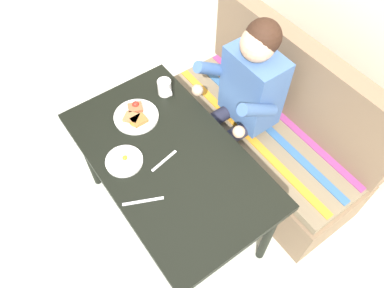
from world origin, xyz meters
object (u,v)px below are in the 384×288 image
(plate_eggs, at_px, (124,161))
(knife, at_px, (143,201))
(couch, at_px, (266,134))
(fork, at_px, (164,161))
(table, at_px, (169,165))
(person, at_px, (243,94))
(plate_breakfast, at_px, (136,116))
(coffee_mug, at_px, (165,87))

(plate_eggs, bearing_deg, knife, -9.16)
(couch, relative_size, fork, 8.47)
(table, bearing_deg, person, 99.76)
(table, height_order, plate_breakfast, plate_breakfast)
(plate_eggs, height_order, fork, plate_eggs)
(table, relative_size, knife, 6.00)
(fork, bearing_deg, coffee_mug, 135.34)
(coffee_mug, bearing_deg, knife, -42.08)
(plate_breakfast, distance_m, plate_eggs, 0.30)
(coffee_mug, relative_size, fork, 0.69)
(coffee_mug, bearing_deg, person, 51.88)
(plate_breakfast, distance_m, fork, 0.33)
(plate_eggs, height_order, coffee_mug, coffee_mug)
(person, distance_m, plate_eggs, 0.79)
(couch, xyz_separation_m, coffee_mug, (-0.38, -0.53, 0.45))
(table, xyz_separation_m, coffee_mug, (-0.38, 0.23, 0.13))
(plate_eggs, xyz_separation_m, knife, (0.25, -0.04, -0.01))
(person, height_order, fork, person)
(coffee_mug, distance_m, knife, 0.71)
(plate_breakfast, bearing_deg, knife, -27.44)
(couch, xyz_separation_m, person, (-0.10, -0.17, 0.41))
(person, xyz_separation_m, fork, (0.11, -0.62, -0.01))
(fork, distance_m, knife, 0.25)
(person, height_order, coffee_mug, person)
(plate_eggs, relative_size, knife, 0.97)
(plate_eggs, relative_size, coffee_mug, 1.64)
(table, height_order, coffee_mug, coffee_mug)
(fork, relative_size, knife, 0.85)
(table, xyz_separation_m, couch, (0.00, 0.76, -0.32))
(plate_eggs, distance_m, fork, 0.20)
(couch, xyz_separation_m, plate_eggs, (-0.11, -0.97, 0.41))
(knife, bearing_deg, couch, 123.11)
(couch, bearing_deg, table, -90.00)
(table, distance_m, fork, 0.09)
(plate_eggs, relative_size, fork, 1.14)
(coffee_mug, xyz_separation_m, fork, (0.39, -0.26, -0.05))
(plate_breakfast, relative_size, coffee_mug, 2.12)
(knife, bearing_deg, plate_breakfast, 177.64)
(plate_breakfast, height_order, plate_eggs, plate_breakfast)
(couch, bearing_deg, coffee_mug, -125.66)
(plate_breakfast, xyz_separation_m, coffee_mug, (-0.06, 0.23, 0.04))
(knife, bearing_deg, fork, 147.67)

